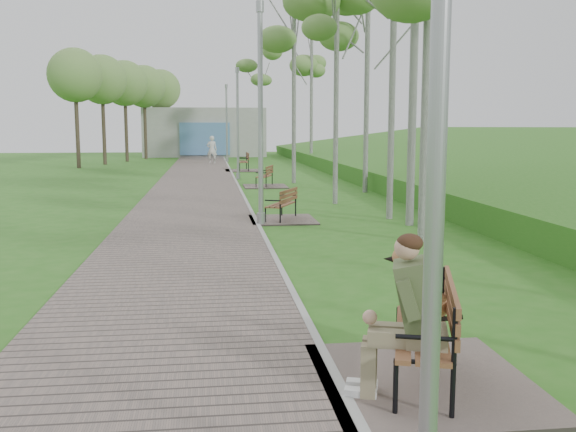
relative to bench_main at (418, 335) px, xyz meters
name	(u,v)px	position (x,y,z in m)	size (l,w,h in m)	color
walkway	(196,189)	(-2.50, 19.77, -0.48)	(3.50, 67.00, 0.04)	#655851
kerb	(240,189)	(-0.75, 19.77, -0.48)	(0.10, 67.00, 0.05)	#999993
embankment	(543,189)	(11.25, 18.27, -0.50)	(14.00, 70.00, 1.60)	#42792A
building_north	(205,132)	(-2.25, 49.24, 1.49)	(10.00, 5.20, 4.00)	#9E9E99
bench_main	(418,335)	(0.00, 0.00, 0.00)	(2.03, 2.26, 1.77)	#655851
bench_second	(281,213)	(-0.07, 11.07, -0.31)	(1.72, 1.91, 1.05)	#655851
bench_third	(264,182)	(0.32, 20.74, -0.30)	(1.77, 1.97, 1.09)	#655851
bench_far	(243,167)	(-0.03, 30.53, -0.26)	(2.07, 2.30, 1.27)	#655851
lamp_post_near	(437,156)	(-0.65, -2.13, 1.81)	(0.19, 0.19, 4.95)	#989BA0
lamp_post_second	(261,123)	(-0.67, 10.31, 2.06)	(0.21, 0.21, 5.49)	#989BA0
lamp_post_third	(238,128)	(-0.58, 24.68, 1.93)	(0.20, 0.20, 5.20)	#989BA0
lamp_post_far	(227,126)	(-0.66, 39.93, 2.02)	(0.21, 0.21, 5.41)	#989BA0
pedestrian_near	(212,150)	(-1.74, 37.66, 0.43)	(0.68, 0.45, 1.87)	silver
birch_mid_c	(337,5)	(2.09, 14.58, 5.73)	(2.72, 2.72, 7.94)	silver
birch_far_b	(294,19)	(1.76, 22.29, 6.52)	(2.77, 2.77, 8.95)	silver
birch_far_c	(312,49)	(4.56, 34.98, 6.81)	(2.75, 2.75, 9.32)	silver
birch_distant_a	(261,70)	(1.82, 40.44, 5.92)	(2.45, 2.45, 8.18)	silver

